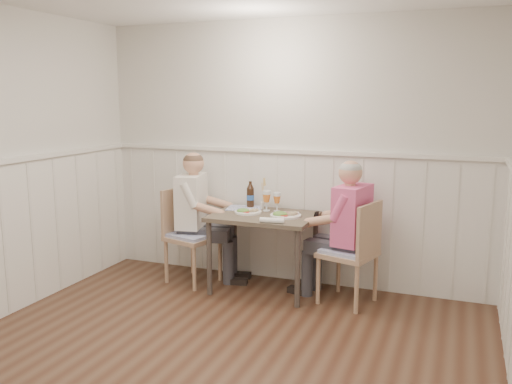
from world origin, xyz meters
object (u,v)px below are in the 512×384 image
at_px(chair_left, 188,232).
at_px(dining_table, 264,225).
at_px(beer_bottle, 250,196).
at_px(man_in_pink, 347,242).
at_px(chair_right, 354,249).
at_px(diner_cream, 196,226).
at_px(grass_vase, 262,194).

bearing_deg(chair_left, dining_table, 0.90).
bearing_deg(beer_bottle, man_in_pink, -12.99).
bearing_deg(chair_left, chair_right, -0.94).
xyz_separation_m(chair_right, diner_cream, (-1.63, 0.10, 0.05)).
bearing_deg(beer_bottle, chair_left, -153.81).
height_order(dining_table, man_in_pink, man_in_pink).
relative_size(man_in_pink, grass_vase, 3.97).
distance_m(chair_right, grass_vase, 1.09).
bearing_deg(diner_cream, dining_table, -4.82).
bearing_deg(beer_bottle, diner_cream, -158.90).
bearing_deg(diner_cream, chair_left, -119.82).
bearing_deg(diner_cream, chair_right, -3.65).
bearing_deg(man_in_pink, chair_left, -178.69).
xyz_separation_m(chair_right, grass_vase, (-0.98, 0.28, 0.39)).
relative_size(diner_cream, beer_bottle, 4.98).
bearing_deg(chair_right, dining_table, 177.37).
xyz_separation_m(dining_table, beer_bottle, (-0.24, 0.26, 0.22)).
height_order(dining_table, chair_right, chair_right).
height_order(man_in_pink, diner_cream, diner_cream).
relative_size(dining_table, chair_right, 1.02).
xyz_separation_m(diner_cream, beer_bottle, (0.52, 0.20, 0.31)).
xyz_separation_m(beer_bottle, grass_vase, (0.14, -0.03, 0.03)).
distance_m(man_in_pink, beer_bottle, 1.11).
distance_m(chair_left, man_in_pink, 1.60).
height_order(chair_left, beer_bottle, beer_bottle).
bearing_deg(man_in_pink, diner_cream, 178.53).
distance_m(chair_right, diner_cream, 1.64).
distance_m(chair_left, beer_bottle, 0.72).
bearing_deg(man_in_pink, grass_vase, 166.78).
bearing_deg(grass_vase, chair_left, -160.39).
height_order(dining_table, diner_cream, diner_cream).
bearing_deg(diner_cream, man_in_pink, -1.47).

